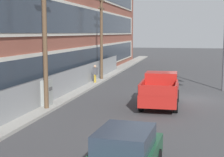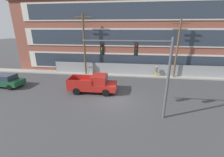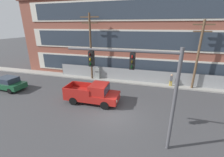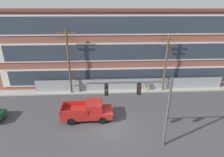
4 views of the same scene
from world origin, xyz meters
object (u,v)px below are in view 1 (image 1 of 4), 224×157
at_px(sedan_dark_green, 124,155).
at_px(electrical_cabinet, 46,94).
at_px(utility_pole_near_corner, 44,25).
at_px(utility_pole_midblock, 101,34).
at_px(pickup_truck_red, 160,91).
at_px(pedestrian_near_cabinet, 95,73).

bearing_deg(sedan_dark_green, electrical_cabinet, 35.52).
relative_size(sedan_dark_green, utility_pole_near_corner, 0.49).
height_order(sedan_dark_green, utility_pole_midblock, utility_pole_midblock).
relative_size(pickup_truck_red, electrical_cabinet, 3.20).
xyz_separation_m(utility_pole_midblock, electrical_cabinet, (-12.26, 0.24, -3.50)).
distance_m(electrical_cabinet, pedestrian_near_cabinet, 9.83).
bearing_deg(sedan_dark_green, pickup_truck_red, -0.96).
height_order(utility_pole_near_corner, electrical_cabinet, utility_pole_near_corner).
relative_size(utility_pole_midblock, electrical_cabinet, 4.71).
relative_size(sedan_dark_green, electrical_cabinet, 2.59).
xyz_separation_m(sedan_dark_green, utility_pole_near_corner, (8.24, 6.08, 4.07)).
xyz_separation_m(utility_pole_near_corner, utility_pole_midblock, (12.98, 0.07, -0.53)).
bearing_deg(utility_pole_midblock, pickup_truck_red, -148.05).
bearing_deg(pedestrian_near_cabinet, sedan_dark_green, -161.96).
relative_size(sedan_dark_green, utility_pole_midblock, 0.55).
xyz_separation_m(sedan_dark_green, pedestrian_near_cabinet, (18.78, 6.12, 0.18)).
bearing_deg(pickup_truck_red, utility_pole_near_corner, 114.19).
bearing_deg(utility_pole_midblock, pedestrian_near_cabinet, -179.06).
height_order(sedan_dark_green, electrical_cabinet, electrical_cabinet).
relative_size(pickup_truck_red, pedestrian_near_cabinet, 3.18).
xyz_separation_m(pickup_truck_red, pedestrian_near_cabinet, (7.73, 6.30, 0.02)).
relative_size(pickup_truck_red, sedan_dark_green, 1.24).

